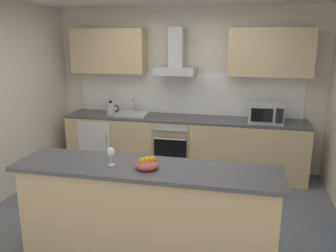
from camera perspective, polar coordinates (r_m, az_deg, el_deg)
ground at (r=4.39m, az=-1.50°, el=-14.83°), size 5.30×4.77×0.02m
wall_back at (r=5.81m, az=3.21°, el=6.03°), size 5.30×0.12×2.60m
backsplash_tile at (r=5.75m, az=3.07°, el=5.24°), size 3.65×0.02×0.66m
counter_back at (r=5.63m, az=2.43°, el=-3.10°), size 3.78×0.60×0.90m
counter_island at (r=3.51m, az=-3.55°, el=-13.73°), size 2.54×0.64×0.94m
upper_cabinets at (r=5.53m, az=2.88°, el=11.98°), size 3.73×0.32×0.70m
oven at (r=5.63m, az=0.99°, el=-2.99°), size 0.60×0.62×0.80m
refrigerator at (r=6.00m, az=-10.78°, el=-2.48°), size 0.58×0.60×0.85m
microwave at (r=5.35m, az=15.60°, el=2.11°), size 0.50×0.38×0.30m
sink at (r=5.70m, az=-5.83°, el=2.02°), size 0.50×0.40×0.26m
kettle at (r=5.76m, az=-9.29°, el=2.83°), size 0.29×0.15×0.24m
range_hood at (r=5.51m, az=1.33°, el=10.71°), size 0.62×0.45×0.72m
wine_glass at (r=3.35m, az=-9.28°, el=-4.33°), size 0.08×0.08×0.18m
fruit_bowl at (r=3.25m, az=-3.41°, el=-6.21°), size 0.22×0.22×0.13m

